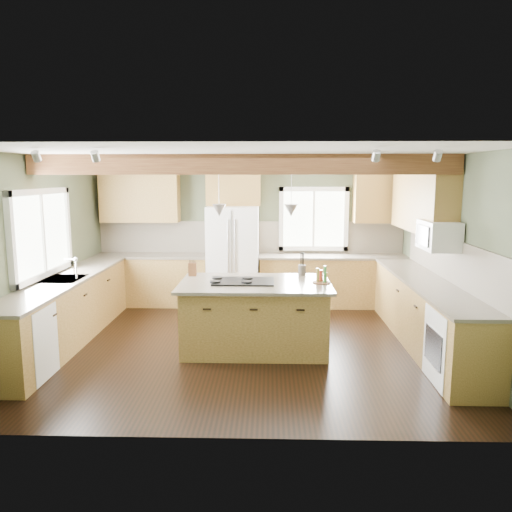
{
  "coord_description": "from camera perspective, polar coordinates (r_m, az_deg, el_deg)",
  "views": [
    {
      "loc": [
        0.35,
        -6.64,
        2.32
      ],
      "look_at": [
        0.16,
        0.3,
        1.21
      ],
      "focal_mm": 35.0,
      "sensor_mm": 36.0,
      "label": 1
    }
  ],
  "objects": [
    {
      "name": "oven",
      "position": [
        6.1,
        22.34,
        -9.66
      ],
      "size": [
        0.6,
        0.72,
        0.84
      ],
      "primitive_type": "cube",
      "color": "white",
      "rests_on": "floor"
    },
    {
      "name": "utensil_crock",
      "position": [
        7.16,
        5.28,
        -1.61
      ],
      "size": [
        0.13,
        0.13,
        0.15
      ],
      "primitive_type": "cylinder",
      "rotation": [
        0.0,
        0.0,
        -0.18
      ],
      "color": "#39322E",
      "rests_on": "island_top"
    },
    {
      "name": "upper_cab_right",
      "position": [
        7.89,
        18.45,
        5.95
      ],
      "size": [
        0.35,
        2.2,
        0.9
      ],
      "primitive_type": "cube",
      "color": "brown",
      "rests_on": "wall_right"
    },
    {
      "name": "knife_block",
      "position": [
        7.13,
        -7.28,
        -1.52
      ],
      "size": [
        0.12,
        0.09,
        0.19
      ],
      "primitive_type": "cube",
      "rotation": [
        0.0,
        0.0,
        0.07
      ],
      "color": "brown",
      "rests_on": "island_top"
    },
    {
      "name": "base_cab_back_left",
      "position": [
        9.29,
        -11.78,
        -2.77
      ],
      "size": [
        2.02,
        0.6,
        0.88
      ],
      "primitive_type": "cube",
      "color": "brown",
      "rests_on": "floor"
    },
    {
      "name": "bottle_tray",
      "position": [
        6.66,
        7.52,
        -2.15
      ],
      "size": [
        0.3,
        0.3,
        0.22
      ],
      "primitive_type": null,
      "rotation": [
        0.0,
        0.0,
        0.28
      ],
      "color": "brown",
      "rests_on": "island_top"
    },
    {
      "name": "upper_cab_over_fridge",
      "position": [
        8.99,
        -2.59,
        8.01
      ],
      "size": [
        0.96,
        0.35,
        0.7
      ],
      "primitive_type": "cube",
      "color": "brown",
      "rests_on": "wall_back"
    },
    {
      "name": "upper_cab_back_left",
      "position": [
        9.28,
        -13.12,
        6.58
      ],
      "size": [
        1.4,
        0.35,
        0.9
      ],
      "primitive_type": "cube",
      "color": "brown",
      "rests_on": "wall_back"
    },
    {
      "name": "counter_right",
      "position": [
        7.17,
        19.01,
        -2.83
      ],
      "size": [
        0.64,
        3.74,
        0.04
      ],
      "primitive_type": "cube",
      "color": "#463F33",
      "rests_on": "base_cab_right"
    },
    {
      "name": "backsplash_right",
      "position": [
        7.21,
        21.3,
        -0.39
      ],
      "size": [
        0.03,
        3.7,
        0.58
      ],
      "primitive_type": "cube",
      "color": "brown",
      "rests_on": "wall_right"
    },
    {
      "name": "ceiling",
      "position": [
        6.66,
        -1.47,
        11.51
      ],
      "size": [
        5.6,
        5.6,
        0.0
      ],
      "primitive_type": "plane",
      "rotation": [
        3.14,
        0.0,
        0.0
      ],
      "color": "silver",
      "rests_on": "wall_back"
    },
    {
      "name": "island_top",
      "position": [
        6.68,
        -0.1,
        -3.17
      ],
      "size": [
        2.01,
        1.28,
        0.04
      ],
      "primitive_type": "cube",
      "rotation": [
        0.0,
        0.0,
        -0.0
      ],
      "color": "#463F33",
      "rests_on": "island"
    },
    {
      "name": "ceiling_beam",
      "position": [
        6.54,
        -1.52,
        10.41
      ],
      "size": [
        5.55,
        0.26,
        0.26
      ],
      "primitive_type": "cube",
      "color": "#4C2615",
      "rests_on": "ceiling"
    },
    {
      "name": "wall_left",
      "position": [
        7.42,
        -23.55,
        0.44
      ],
      "size": [
        0.0,
        5.0,
        5.0
      ],
      "primitive_type": "plane",
      "rotation": [
        1.57,
        0.0,
        1.57
      ],
      "color": "#3F4732",
      "rests_on": "ground"
    },
    {
      "name": "counter_back_right",
      "position": [
        9.03,
        8.82,
        -0.06
      ],
      "size": [
        2.66,
        0.64,
        0.04
      ],
      "primitive_type": "cube",
      "color": "#463F33",
      "rests_on": "base_cab_back_right"
    },
    {
      "name": "island",
      "position": [
        6.8,
        -0.1,
        -6.96
      ],
      "size": [
        1.89,
        1.15,
        0.88
      ],
      "primitive_type": "cube",
      "rotation": [
        0.0,
        0.0,
        -0.0
      ],
      "color": "olive",
      "rests_on": "floor"
    },
    {
      "name": "soffit_trim",
      "position": [
        9.05,
        -0.65,
        10.49
      ],
      "size": [
        5.55,
        0.2,
        0.1
      ],
      "primitive_type": "cube",
      "color": "#4C2615",
      "rests_on": "ceiling"
    },
    {
      "name": "base_cab_back_right",
      "position": [
        9.11,
        8.74,
        -2.91
      ],
      "size": [
        2.62,
        0.6,
        0.88
      ],
      "primitive_type": "cube",
      "color": "brown",
      "rests_on": "floor"
    },
    {
      "name": "backsplash_back",
      "position": [
        9.2,
        -0.61,
        2.17
      ],
      "size": [
        5.58,
        0.03,
        0.58
      ],
      "primitive_type": "cube",
      "color": "brown",
      "rests_on": "wall_back"
    },
    {
      "name": "wall_back",
      "position": [
        9.21,
        -0.61,
        2.74
      ],
      "size": [
        5.6,
        0.0,
        5.6
      ],
      "primitive_type": "plane",
      "rotation": [
        1.57,
        0.0,
        0.0
      ],
      "color": "#3F4732",
      "rests_on": "ground"
    },
    {
      "name": "refrigerator",
      "position": [
        8.9,
        -2.63,
        -0.09
      ],
      "size": [
        0.9,
        0.74,
        1.8
      ],
      "primitive_type": "cube",
      "color": "white",
      "rests_on": "floor"
    },
    {
      "name": "wall_right",
      "position": [
        7.15,
        21.59,
        0.26
      ],
      "size": [
        0.0,
        5.0,
        5.0
      ],
      "primitive_type": "plane",
      "rotation": [
        1.57,
        0.0,
        -1.57
      ],
      "color": "#3F4732",
      "rests_on": "ground"
    },
    {
      "name": "sink",
      "position": [
        7.41,
        -21.09,
        -2.53
      ],
      "size": [
        0.5,
        0.65,
        0.03
      ],
      "primitive_type": "cube",
      "color": "#262628",
      "rests_on": "counter_left"
    },
    {
      "name": "faucet",
      "position": [
        7.32,
        -19.86,
        -1.44
      ],
      "size": [
        0.02,
        0.02,
        0.28
      ],
      "primitive_type": "cylinder",
      "color": "#B2B2B7",
      "rests_on": "sink"
    },
    {
      "name": "counter_back_left",
      "position": [
        9.21,
        -11.88,
        0.04
      ],
      "size": [
        2.06,
        0.64,
        0.04
      ],
      "primitive_type": "cube",
      "color": "#463F33",
      "rests_on": "base_cab_back_left"
    },
    {
      "name": "microwave",
      "position": [
        7.0,
        20.15,
        2.23
      ],
      "size": [
        0.4,
        0.7,
        0.38
      ],
      "primitive_type": "cube",
      "color": "white",
      "rests_on": "wall_right"
    },
    {
      "name": "pendant_left",
      "position": [
        6.58,
        -4.23,
        5.24
      ],
      "size": [
        0.18,
        0.18,
        0.16
      ],
      "primitive_type": "cone",
      "rotation": [
        3.14,
        0.0,
        0.0
      ],
      "color": "#B2B2B7",
      "rests_on": "ceiling"
    },
    {
      "name": "cooktop",
      "position": [
        6.68,
        -1.45,
        -2.91
      ],
      "size": [
        0.82,
        0.54,
        0.02
      ],
      "primitive_type": "cube",
      "rotation": [
        0.0,
        0.0,
        -0.0
      ],
      "color": "black",
      "rests_on": "island_top"
    },
    {
      "name": "base_cab_right",
      "position": [
        7.28,
        18.82,
        -6.38
      ],
      "size": [
        0.6,
        3.7,
        0.88
      ],
      "primitive_type": "cube",
      "color": "brown",
      "rests_on": "floor"
    },
    {
      "name": "floor",
      "position": [
        7.05,
        -1.38,
        -10.13
      ],
      "size": [
        5.6,
        5.6,
        0.0
      ],
      "primitive_type": "plane",
      "color": "black",
      "rests_on": "ground"
    },
    {
      "name": "dishwasher",
      "position": [
        6.38,
        -25.27,
        -9.03
      ],
      "size": [
        0.6,
        0.6,
        0.84
      ],
      "primitive_type": "cube",
      "color": "white",
      "rests_on": "floor"
    },
    {
      "name": "upper_cab_back_corner",
      "position": [
        9.18,
        13.93,
        6.53
      ],
      "size": [
        0.9,
        0.35,
        0.9
      ],
      "primitive_type": "cube",
      "color": "brown",
      "rests_on": "wall_back"
    },
    {
      "name": "window_left",
      "position": [
        7.43,
        -23.37,
        2.4
      ],
      "size": [
        0.04,
        1.6,
        1.05
      ],
      "primitive_type": "cube",
      "color": "white",
      "rests_on": "wall_left"
    },
    {
      "name": "window_back",
      "position": [
        9.19,
        6.59,
        4.24
      ],
      "size": [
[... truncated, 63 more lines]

